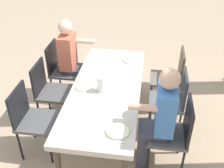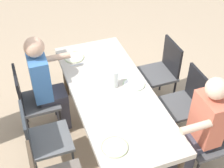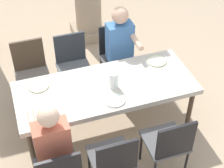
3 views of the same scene
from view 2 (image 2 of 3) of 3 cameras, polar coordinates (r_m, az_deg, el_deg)
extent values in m
plane|color=tan|center=(3.92, 0.05, -9.62)|extent=(16.00, 16.00, 0.00)
cube|color=beige|center=(3.41, 0.06, -1.72)|extent=(2.09, 0.84, 0.06)
cylinder|color=#473828|center=(4.30, -8.58, 1.55)|extent=(0.06, 0.06, 0.69)
cylinder|color=#473828|center=(4.44, 0.02, 3.40)|extent=(0.06, 0.06, 0.69)
cube|color=#4F4F50|center=(3.41, 16.87, -9.93)|extent=(0.44, 0.44, 0.04)
cylinder|color=black|center=(3.61, 11.95, -11.21)|extent=(0.03, 0.03, 0.45)
cylinder|color=black|center=(3.77, 17.04, -9.45)|extent=(0.03, 0.03, 0.45)
cube|color=#5B5E61|center=(3.35, -11.34, -10.03)|extent=(0.44, 0.44, 0.04)
cube|color=#2D3338|center=(3.18, -15.41, -8.18)|extent=(0.42, 0.03, 0.45)
cylinder|color=#2D3338|center=(3.43, -7.01, -14.21)|extent=(0.03, 0.03, 0.44)
cylinder|color=#2D3338|center=(3.66, -8.49, -9.62)|extent=(0.03, 0.03, 0.44)
cylinder|color=#2D3338|center=(3.65, -14.39, -10.95)|extent=(0.03, 0.03, 0.44)
cube|color=#4F4F50|center=(3.72, 12.25, -3.99)|extent=(0.44, 0.44, 0.04)
cube|color=black|center=(3.67, 15.41, -0.75)|extent=(0.42, 0.03, 0.44)
cylinder|color=black|center=(3.92, 8.01, -5.38)|extent=(0.03, 0.03, 0.44)
cylinder|color=black|center=(3.70, 10.60, -9.28)|extent=(0.03, 0.03, 0.44)
cylinder|color=black|center=(4.08, 12.82, -4.03)|extent=(0.03, 0.03, 0.44)
cylinder|color=black|center=(3.87, 15.59, -7.66)|extent=(0.03, 0.03, 0.44)
cube|color=#4F4F50|center=(3.78, -13.11, -3.13)|extent=(0.44, 0.44, 0.04)
cube|color=black|center=(3.63, -16.72, -1.14)|extent=(0.42, 0.03, 0.46)
cylinder|color=black|center=(3.82, -9.30, -7.00)|extent=(0.03, 0.03, 0.45)
cylinder|color=black|center=(4.09, -10.45, -3.32)|extent=(0.03, 0.03, 0.45)
cylinder|color=black|center=(3.81, -14.92, -8.26)|extent=(0.03, 0.03, 0.45)
cylinder|color=black|center=(4.08, -15.66, -4.47)|extent=(0.03, 0.03, 0.45)
cube|color=#4F4F50|center=(4.11, 8.11, 1.77)|extent=(0.44, 0.44, 0.04)
cube|color=black|center=(4.06, 10.92, 4.79)|extent=(0.42, 0.03, 0.44)
cylinder|color=black|center=(4.32, 4.46, 0.16)|extent=(0.03, 0.03, 0.45)
cylinder|color=black|center=(4.07, 6.56, -3.06)|extent=(0.03, 0.03, 0.45)
cylinder|color=black|center=(4.46, 8.95, 1.20)|extent=(0.03, 0.03, 0.45)
cylinder|color=black|center=(4.22, 11.24, -1.84)|extent=(0.03, 0.03, 0.45)
cube|color=#3F3F4C|center=(3.96, -9.00, -4.82)|extent=(0.24, 0.14, 0.46)
cube|color=#3F3F4C|center=(3.76, -10.76, -2.09)|extent=(0.28, 0.32, 0.10)
cube|color=#3F72B2|center=(3.56, -13.09, 1.29)|extent=(0.34, 0.20, 0.53)
sphere|color=tan|center=(3.33, -14.07, 6.57)|extent=(0.22, 0.22, 0.22)
cylinder|color=tan|center=(3.62, -9.99, 4.84)|extent=(0.07, 0.30, 0.07)
cube|color=#3F3F4C|center=(3.48, 12.50, -13.73)|extent=(0.24, 0.14, 0.46)
cube|color=#3F3F4C|center=(3.30, 14.56, -10.32)|extent=(0.28, 0.32, 0.10)
cube|color=#CC664C|center=(3.13, 17.18, -6.07)|extent=(0.34, 0.20, 0.52)
sphere|color=beige|center=(2.88, 18.62, -0.77)|extent=(0.21, 0.21, 0.21)
cylinder|color=beige|center=(2.86, 15.14, -7.62)|extent=(0.07, 0.30, 0.07)
cylinder|color=silver|center=(2.84, 0.49, -11.53)|extent=(0.24, 0.24, 0.01)
torus|color=#A0BE77|center=(2.84, 0.49, -11.45)|extent=(0.24, 0.24, 0.01)
cube|color=silver|center=(2.76, 1.59, -13.86)|extent=(0.02, 0.17, 0.01)
cube|color=silver|center=(2.94, -0.52, -9.42)|extent=(0.03, 0.17, 0.01)
cylinder|color=white|center=(3.47, 4.01, -0.09)|extent=(0.24, 0.24, 0.01)
torus|color=#A9CD91|center=(3.47, 4.02, 0.00)|extent=(0.24, 0.24, 0.01)
cube|color=silver|center=(3.37, 5.00, -1.67)|extent=(0.02, 0.17, 0.01)
cube|color=silver|center=(3.58, 3.08, 1.32)|extent=(0.03, 0.17, 0.01)
cylinder|color=silver|center=(3.90, -6.97, 4.82)|extent=(0.24, 0.24, 0.01)
torus|color=#A0BE77|center=(3.90, -6.97, 4.90)|extent=(0.25, 0.25, 0.01)
cube|color=silver|center=(3.79, -6.40, 3.56)|extent=(0.02, 0.17, 0.01)
cube|color=silver|center=(4.03, -7.49, 5.93)|extent=(0.03, 0.17, 0.01)
cylinder|color=white|center=(3.39, 0.30, 0.99)|extent=(0.10, 0.10, 0.20)
cylinder|color=#EFEAC6|center=(3.41, 0.30, 0.59)|extent=(0.10, 0.10, 0.13)
camera|label=1|loc=(5.14, -18.61, 34.45)|focal=43.53mm
camera|label=3|loc=(4.08, 60.06, 30.25)|focal=56.47mm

